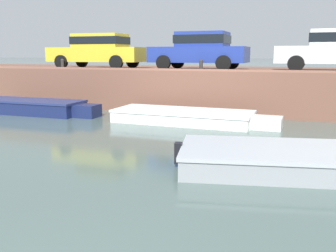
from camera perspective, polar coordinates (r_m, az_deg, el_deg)
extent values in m
plane|color=#4C605B|center=(8.25, 4.92, -5.79)|extent=(400.00, 400.00, 0.00)
cube|color=brown|center=(17.25, 12.62, 5.65)|extent=(60.00, 6.00, 1.72)
cube|color=#925F4C|center=(14.34, 11.45, 8.27)|extent=(60.00, 0.24, 0.08)
cube|color=navy|center=(16.06, -20.10, 2.65)|extent=(4.33, 1.48, 0.48)
cube|color=navy|center=(14.55, -12.24, 2.27)|extent=(0.87, 0.79, 0.48)
cube|color=navy|center=(16.03, -20.16, 3.63)|extent=(4.39, 1.54, 0.08)
cube|color=brown|center=(16.25, -21.02, 3.31)|extent=(0.26, 1.27, 0.06)
cube|color=white|center=(13.07, 2.26, 1.30)|extent=(4.82, 1.92, 0.37)
cube|color=white|center=(12.48, 14.82, 0.48)|extent=(0.98, 1.00, 0.37)
cube|color=white|center=(13.04, 2.27, 2.27)|extent=(4.89, 1.98, 0.08)
cube|color=brown|center=(13.17, 0.79, 1.92)|extent=(0.29, 1.60, 0.06)
cube|color=#93999E|center=(8.23, 22.91, -5.23)|extent=(6.07, 3.06, 0.40)
cube|color=#B1B7BD|center=(8.17, 23.04, -3.62)|extent=(6.14, 3.13, 0.08)
cube|color=brown|center=(8.09, 20.01, -4.27)|extent=(0.58, 1.81, 0.06)
cube|color=black|center=(7.96, 1.61, -4.14)|extent=(0.20, 0.23, 0.45)
cube|color=yellow|center=(17.75, -10.69, 10.65)|extent=(4.41, 1.82, 0.64)
cube|color=yellow|center=(17.68, -10.25, 12.67)|extent=(2.22, 1.57, 0.60)
cube|color=black|center=(17.68, -10.25, 12.67)|extent=(2.30, 1.60, 0.33)
cylinder|color=black|center=(17.69, -15.96, 9.38)|extent=(0.60, 0.19, 0.60)
cylinder|color=black|center=(19.20, -13.00, 9.61)|extent=(0.60, 0.19, 0.60)
cylinder|color=black|center=(16.35, -7.91, 9.60)|extent=(0.60, 0.19, 0.60)
cylinder|color=black|center=(17.97, -5.42, 9.76)|extent=(0.60, 0.19, 0.60)
cube|color=#233893|center=(15.96, 4.71, 10.78)|extent=(4.05, 1.84, 0.64)
cube|color=#233893|center=(15.93, 5.31, 13.00)|extent=(2.04, 1.58, 0.60)
cube|color=black|center=(15.93, 5.31, 13.00)|extent=(2.12, 1.61, 0.33)
cylinder|color=black|center=(15.51, -0.70, 9.63)|extent=(0.60, 0.20, 0.60)
cylinder|color=black|center=(17.18, 1.46, 9.76)|extent=(0.60, 0.20, 0.60)
cylinder|color=black|center=(14.80, 8.43, 9.46)|extent=(0.60, 0.20, 0.60)
cylinder|color=black|center=(16.54, 9.74, 9.56)|extent=(0.60, 0.20, 0.60)
cube|color=white|center=(15.52, 24.00, 9.89)|extent=(4.27, 1.85, 0.64)
cylinder|color=black|center=(14.64, 18.91, 8.98)|extent=(0.61, 0.20, 0.60)
cylinder|color=black|center=(16.39, 19.14, 9.11)|extent=(0.61, 0.20, 0.60)
cylinder|color=#2D2B28|center=(17.39, -15.77, 8.96)|extent=(0.14, 0.14, 0.35)
sphere|color=#2D2B28|center=(17.39, -15.80, 9.60)|extent=(0.15, 0.15, 0.15)
cylinder|color=#2D2B28|center=(14.77, 5.06, 9.04)|extent=(0.14, 0.14, 0.35)
sphere|color=#2D2B28|center=(14.77, 5.07, 9.80)|extent=(0.15, 0.15, 0.15)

